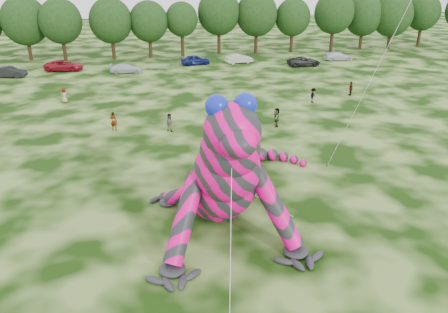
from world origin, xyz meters
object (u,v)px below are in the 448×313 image
car_6 (304,61)px  car_7 (338,56)px  spectator_5 (276,117)px  spectator_3 (351,89)px  tree_14 (363,22)px  spectator_0 (114,121)px  spectator_2 (313,96)px  car_3 (126,68)px  tree_8 (149,30)px  car_5 (239,59)px  spectator_4 (64,96)px  tree_16 (422,20)px  tree_11 (256,23)px  spectator_1 (169,122)px  tree_5 (26,28)px  car_4 (195,60)px  inflatable_gecko (214,147)px  tree_15 (392,21)px  tree_7 (111,29)px  car_2 (64,65)px  tree_10 (219,22)px  tree_12 (292,25)px  tree_6 (62,30)px  tree_9 (182,29)px  tree_13 (333,22)px

car_6 → car_7: 7.57m
spectator_5 → spectator_3: bearing=138.5°
tree_14 → spectator_0: 55.62m
spectator_2 → car_3: bearing=89.6°
spectator_0 → spectator_2: (20.99, 5.09, -0.07)m
tree_8 → spectator_0: tree_8 is taller
car_5 → spectator_3: spectator_3 is taller
spectator_4 → spectator_2: spectator_2 is taller
tree_16 → tree_11: bearing=-177.9°
car_6 → spectator_1: spectator_1 is taller
car_6 → car_5: bearing=65.8°
tree_11 → spectator_1: 40.96m
tree_5 → spectator_1: tree_5 is taller
tree_8 → spectator_3: size_ratio=5.60×
car_4 → inflatable_gecko: bearing=168.3°
tree_15 → spectator_1: bearing=-139.1°
tree_16 → spectator_4: bearing=-155.8°
spectator_3 → tree_7: bearing=-130.4°
inflatable_gecko → tree_7: tree_7 is taller
car_3 → spectator_2: bearing=-131.0°
tree_5 → car_6: tree_5 is taller
tree_5 → spectator_0: size_ratio=5.61×
car_7 → car_4: bearing=94.6°
tree_5 → tree_7: size_ratio=1.03×
car_3 → spectator_5: size_ratio=2.51×
car_3 → car_7: car_7 is taller
tree_14 → spectator_4: tree_14 is taller
car_2 → spectator_5: bearing=-132.4°
tree_8 → spectator_5: bearing=-73.8°
car_6 → spectator_4: (-32.43, -13.64, 0.09)m
tree_10 → spectator_2: tree_10 is taller
tree_10 → inflatable_gecko: bearing=-100.2°
tree_16 → spectator_3: size_ratio=5.87×
inflatable_gecko → tree_11: 53.83m
tree_16 → spectator_2: (-33.01, -31.81, -3.88)m
tree_12 → car_6: bearing=-99.2°
car_2 → spectator_4: bearing=-163.1°
tree_12 → car_6: tree_12 is taller
car_5 → car_4: bearing=78.5°
tree_6 → tree_15: tree_15 is taller
inflatable_gecko → car_7: 50.53m
tree_12 → spectator_3: 28.46m
tree_7 → car_3: size_ratio=2.14×
tree_6 → tree_12: 37.58m
tree_15 → car_5: tree_15 is taller
spectator_3 → tree_11: bearing=-168.1°
tree_5 → car_4: (25.40, -8.45, -4.16)m
tree_9 → car_3: (-9.04, -11.09, -3.70)m
tree_13 → tree_7: bearing=-179.5°
tree_9 → tree_12: tree_12 is taller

